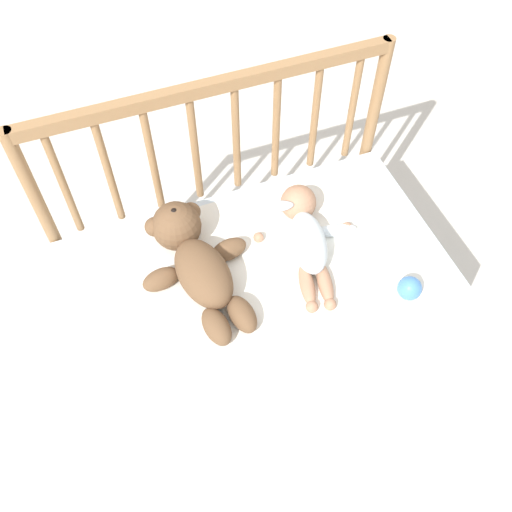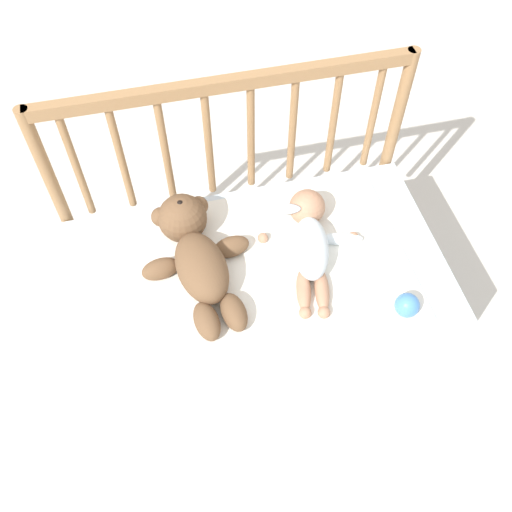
# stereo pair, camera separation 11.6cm
# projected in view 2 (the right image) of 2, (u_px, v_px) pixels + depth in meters

# --- Properties ---
(ground_plane) EXTENTS (12.00, 12.00, 0.00)m
(ground_plane) POSITION_uv_depth(u_px,v_px,m) (256.00, 344.00, 1.96)
(ground_plane) COLOR silver
(crib_mattress) EXTENTS (1.05, 0.59, 0.46)m
(crib_mattress) POSITION_uv_depth(u_px,v_px,m) (256.00, 310.00, 1.77)
(crib_mattress) COLOR silver
(crib_mattress) RESTS_ON ground_plane
(crib_rail) EXTENTS (1.05, 0.04, 0.86)m
(crib_rail) POSITION_uv_depth(u_px,v_px,m) (231.00, 155.00, 1.66)
(crib_rail) COLOR #997047
(crib_rail) RESTS_ON ground_plane
(blanket) EXTENTS (0.84, 0.54, 0.01)m
(blanket) POSITION_uv_depth(u_px,v_px,m) (256.00, 267.00, 1.59)
(blanket) COLOR white
(blanket) RESTS_ON crib_mattress
(teddy_bear) EXTENTS (0.31, 0.45, 0.14)m
(teddy_bear) POSITION_uv_depth(u_px,v_px,m) (195.00, 251.00, 1.55)
(teddy_bear) COLOR brown
(teddy_bear) RESTS_ON crib_mattress
(baby) EXTENTS (0.30, 0.40, 0.11)m
(baby) POSITION_uv_depth(u_px,v_px,m) (310.00, 238.00, 1.59)
(baby) COLOR white
(baby) RESTS_ON crib_mattress
(toy_ball) EXTENTS (0.07, 0.07, 0.07)m
(toy_ball) POSITION_uv_depth(u_px,v_px,m) (407.00, 305.00, 1.48)
(toy_ball) COLOR #4C8CDB
(toy_ball) RESTS_ON crib_mattress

